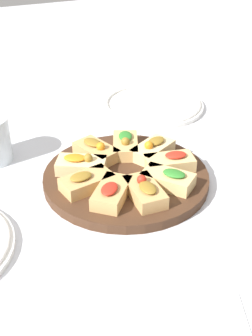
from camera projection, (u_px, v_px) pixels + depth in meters
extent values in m
plane|color=silver|center=(126.00, 182.00, 0.89)|extent=(3.00, 3.00, 0.00)
cylinder|color=#422819|center=(126.00, 178.00, 0.89)|extent=(0.31, 0.31, 0.02)
cube|color=tan|center=(144.00, 192.00, 0.81)|extent=(0.05, 0.09, 0.02)
ellipsoid|color=olive|center=(147.00, 188.00, 0.79)|extent=(0.03, 0.04, 0.01)
sphere|color=red|center=(141.00, 180.00, 0.81)|extent=(0.02, 0.02, 0.02)
cube|color=#DBB775|center=(168.00, 180.00, 0.84)|extent=(0.10, 0.10, 0.02)
ellipsoid|color=#2D7A28|center=(174.00, 173.00, 0.83)|extent=(0.05, 0.05, 0.01)
cube|color=#DBB775|center=(170.00, 163.00, 0.89)|extent=(0.10, 0.06, 0.02)
ellipsoid|color=red|center=(176.00, 155.00, 0.88)|extent=(0.05, 0.03, 0.01)
cube|color=#E5C689|center=(153.00, 150.00, 0.93)|extent=(0.10, 0.09, 0.02)
ellipsoid|color=olive|center=(156.00, 141.00, 0.93)|extent=(0.05, 0.04, 0.01)
sphere|color=orange|center=(149.00, 145.00, 0.91)|extent=(0.02, 0.02, 0.02)
cube|color=tan|center=(125.00, 146.00, 0.95)|extent=(0.08, 0.10, 0.02)
ellipsoid|color=#2D7A28|center=(125.00, 136.00, 0.95)|extent=(0.04, 0.05, 0.01)
sphere|color=olive|center=(125.00, 142.00, 0.92)|extent=(0.02, 0.02, 0.02)
cube|color=tan|center=(96.00, 152.00, 0.93)|extent=(0.08, 0.10, 0.02)
ellipsoid|color=olive|center=(92.00, 142.00, 0.92)|extent=(0.04, 0.05, 0.01)
sphere|color=orange|center=(101.00, 146.00, 0.91)|extent=(0.02, 0.02, 0.02)
cube|color=#E5C689|center=(81.00, 166.00, 0.88)|extent=(0.10, 0.09, 0.02)
ellipsoid|color=orange|center=(75.00, 158.00, 0.87)|extent=(0.05, 0.04, 0.01)
sphere|color=olive|center=(88.00, 158.00, 0.87)|extent=(0.02, 0.02, 0.02)
cube|color=tan|center=(87.00, 182.00, 0.83)|extent=(0.10, 0.07, 0.02)
ellipsoid|color=olive|center=(81.00, 177.00, 0.82)|extent=(0.05, 0.03, 0.01)
cube|color=tan|center=(112.00, 193.00, 0.81)|extent=(0.10, 0.10, 0.02)
ellipsoid|color=red|center=(109.00, 189.00, 0.79)|extent=(0.05, 0.05, 0.01)
cylinder|color=white|center=(153.00, 106.00, 1.17)|extent=(0.25, 0.25, 0.01)
torus|color=white|center=(153.00, 103.00, 1.17)|extent=(0.24, 0.24, 0.01)
cube|color=white|center=(207.00, 319.00, 0.61)|extent=(0.13, 0.12, 0.00)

